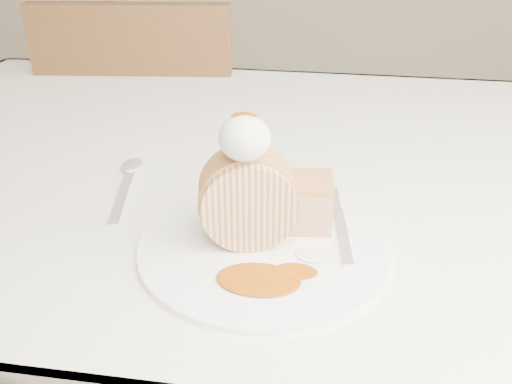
# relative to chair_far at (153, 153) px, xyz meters

# --- Properties ---
(table) EXTENTS (1.40, 0.90, 0.75)m
(table) POSITION_rel_chair_far_xyz_m (0.38, -0.48, 0.15)
(table) COLOR silver
(table) RESTS_ON ground
(chair_far) EXTENTS (0.47, 0.47, 0.90)m
(chair_far) POSITION_rel_chair_far_xyz_m (0.00, 0.00, 0.00)
(chair_far) COLOR brown
(chair_far) RESTS_ON ground
(plate) EXTENTS (0.31, 0.31, 0.01)m
(plate) POSITION_rel_chair_far_xyz_m (0.38, -0.72, 0.24)
(plate) COLOR white
(plate) RESTS_ON table
(roulade_slice) EXTENTS (0.11, 0.08, 0.10)m
(roulade_slice) POSITION_rel_chair_far_xyz_m (0.36, -0.71, 0.30)
(roulade_slice) COLOR #CAB08C
(roulade_slice) RESTS_ON plate
(cake_chunk) EXTENTS (0.07, 0.06, 0.05)m
(cake_chunk) POSITION_rel_chair_far_xyz_m (0.42, -0.67, 0.27)
(cake_chunk) COLOR #D68951
(cake_chunk) RESTS_ON plate
(whipped_cream) EXTENTS (0.05, 0.05, 0.05)m
(whipped_cream) POSITION_rel_chair_far_xyz_m (0.36, -0.72, 0.37)
(whipped_cream) COLOR silver
(whipped_cream) RESTS_ON roulade_slice
(caramel_drizzle) EXTENTS (0.03, 0.02, 0.01)m
(caramel_drizzle) POSITION_rel_chair_far_xyz_m (0.36, -0.71, 0.40)
(caramel_drizzle) COLOR #8A3F05
(caramel_drizzle) RESTS_ON whipped_cream
(caramel_pool) EXTENTS (0.09, 0.06, 0.00)m
(caramel_pool) POSITION_rel_chair_far_xyz_m (0.39, -0.79, 0.25)
(caramel_pool) COLOR #8A3F05
(caramel_pool) RESTS_ON plate
(fork) EXTENTS (0.04, 0.17, 0.00)m
(fork) POSITION_rel_chair_far_xyz_m (0.47, -0.69, 0.25)
(fork) COLOR silver
(fork) RESTS_ON plate
(spoon) EXTENTS (0.06, 0.17, 0.00)m
(spoon) POSITION_rel_chair_far_xyz_m (0.18, -0.63, 0.24)
(spoon) COLOR silver
(spoon) RESTS_ON table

